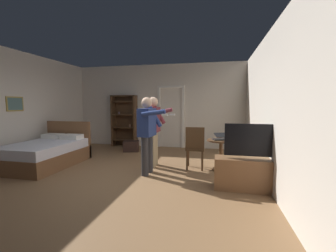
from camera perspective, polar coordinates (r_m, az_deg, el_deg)
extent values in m
plane|color=olive|center=(4.91, -12.64, -12.24)|extent=(7.06, 7.06, 0.00)
cube|color=silver|center=(7.75, -2.56, 5.19)|extent=(6.12, 0.12, 2.86)
cube|color=silver|center=(6.55, -37.51, 3.92)|extent=(0.12, 6.66, 2.86)
cube|color=#B2933F|center=(6.70, -35.04, 4.73)|extent=(0.03, 0.47, 0.37)
cube|color=slate|center=(6.69, -34.97, 4.73)|extent=(0.01, 0.41, 0.31)
cube|color=silver|center=(4.34, 25.74, 4.22)|extent=(0.12, 6.66, 2.86)
cube|color=white|center=(7.68, -2.36, 2.15)|extent=(0.08, 0.08, 2.05)
cube|color=white|center=(7.51, 3.92, 2.06)|extent=(0.08, 0.08, 2.05)
cube|color=white|center=(7.59, 0.76, 10.16)|extent=(0.93, 0.08, 0.08)
cube|color=brown|center=(6.19, -29.39, -7.41)|extent=(1.33, 1.91, 0.35)
cube|color=white|center=(6.13, -29.52, -4.81)|extent=(1.27, 1.85, 0.22)
cube|color=brown|center=(6.82, -24.39, -3.16)|extent=(1.33, 0.08, 1.02)
cube|color=white|center=(6.79, -27.73, -2.32)|extent=(0.50, 0.34, 0.12)
cube|color=white|center=(6.43, -23.74, -2.57)|extent=(0.50, 0.34, 0.12)
cube|color=#4C331E|center=(8.10, -14.03, 1.33)|extent=(0.06, 0.32, 1.81)
cube|color=#4C331E|center=(7.76, -8.50, 1.25)|extent=(0.06, 0.32, 1.81)
cube|color=#4C331E|center=(7.91, -11.45, 7.70)|extent=(0.90, 0.32, 0.04)
cube|color=#4C331E|center=(8.06, -10.89, 1.37)|extent=(0.90, 0.02, 1.81)
cube|color=#4C331E|center=(8.00, -11.23, -3.56)|extent=(0.84, 0.32, 0.03)
cube|color=#4C331E|center=(7.94, -11.29, -0.34)|extent=(0.84, 0.32, 0.03)
cylinder|color=tan|center=(7.85, -9.88, 0.05)|extent=(0.05, 0.05, 0.09)
cube|color=#4C331E|center=(7.91, -11.36, 2.93)|extent=(0.84, 0.32, 0.03)
cylinder|color=slate|center=(7.99, -12.65, 3.33)|extent=(0.05, 0.05, 0.08)
cube|color=#4C331E|center=(7.90, -11.42, 6.21)|extent=(0.84, 0.32, 0.03)
cube|color=brown|center=(4.18, 21.01, -11.67)|extent=(1.28, 0.40, 0.56)
cube|color=black|center=(4.02, 21.36, -3.44)|extent=(0.96, 0.05, 0.56)
cube|color=teal|center=(4.05, 21.30, -3.37)|extent=(0.90, 0.01, 0.50)
cylinder|color=brown|center=(5.16, 13.56, -7.52)|extent=(0.08, 0.08, 0.67)
cylinder|color=brown|center=(5.24, 13.48, -10.93)|extent=(0.38, 0.38, 0.03)
cylinder|color=brown|center=(5.09, 13.65, -3.68)|extent=(0.63, 0.63, 0.03)
cube|color=black|center=(5.09, 13.32, -3.38)|extent=(0.38, 0.33, 0.02)
cube|color=black|center=(4.96, 13.90, -2.31)|extent=(0.37, 0.30, 0.09)
cube|color=navy|center=(4.97, 13.87, -2.30)|extent=(0.33, 0.26, 0.07)
cylinder|color=#154625|center=(5.00, 15.31, -2.63)|extent=(0.06, 0.06, 0.19)
cylinder|color=#154625|center=(4.98, 15.34, -1.29)|extent=(0.03, 0.03, 0.05)
cylinder|color=#4C331E|center=(5.37, 8.98, -8.12)|extent=(0.04, 0.04, 0.45)
cylinder|color=#4C331E|center=(5.38, 5.32, -8.03)|extent=(0.04, 0.04, 0.45)
cylinder|color=#4C331E|center=(5.04, 8.90, -9.04)|extent=(0.04, 0.04, 0.45)
cylinder|color=#4C331E|center=(5.05, 5.00, -8.94)|extent=(0.04, 0.04, 0.45)
cube|color=#4C331E|center=(5.15, 7.08, -5.88)|extent=(0.44, 0.44, 0.04)
cube|color=#4C331E|center=(4.94, 7.02, -3.20)|extent=(0.42, 0.06, 0.50)
cylinder|color=#333338|center=(4.89, -4.84, -7.18)|extent=(0.15, 0.15, 0.83)
cylinder|color=#333338|center=(4.65, -6.04, -7.86)|extent=(0.15, 0.15, 0.83)
cube|color=navy|center=(4.66, -5.51, 0.97)|extent=(0.30, 0.48, 0.59)
sphere|color=#D8AD8C|center=(4.64, -5.56, 6.09)|extent=(0.22, 0.22, 0.22)
cylinder|color=navy|center=(4.86, -3.38, 2.42)|extent=(0.33, 0.12, 0.47)
cylinder|color=navy|center=(4.32, -3.83, 3.41)|extent=(0.50, 0.13, 0.15)
cube|color=white|center=(4.21, -0.84, 2.94)|extent=(0.12, 0.05, 0.04)
cylinder|color=tan|center=(5.44, -3.47, -5.77)|extent=(0.15, 0.15, 0.84)
cylinder|color=tan|center=(5.24, -4.11, -6.23)|extent=(0.15, 0.15, 0.84)
cube|color=brown|center=(5.24, -3.84, 1.69)|extent=(0.26, 0.39, 0.59)
sphere|color=#D8AD8C|center=(5.23, -3.87, 6.31)|extent=(0.23, 0.23, 0.23)
cylinder|color=brown|center=(5.42, -2.30, 2.97)|extent=(0.33, 0.09, 0.48)
cylinder|color=brown|center=(4.95, -1.74, 3.68)|extent=(0.51, 0.09, 0.20)
cube|color=white|center=(4.88, 1.07, 3.00)|extent=(0.12, 0.04, 0.04)
cube|color=black|center=(7.13, -9.56, -5.18)|extent=(0.58, 0.52, 0.33)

